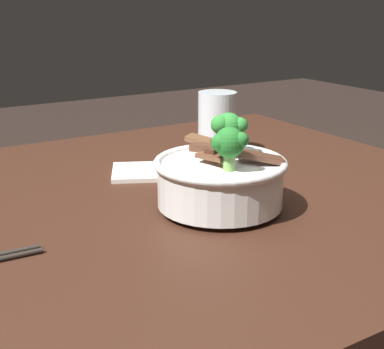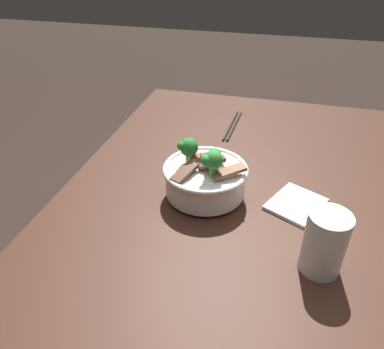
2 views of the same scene
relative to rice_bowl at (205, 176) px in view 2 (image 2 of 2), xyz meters
name	(u,v)px [view 2 (image 2 of 2)]	position (x,y,z in m)	size (l,w,h in m)	color
dining_table	(245,213)	(0.08, -0.10, -0.15)	(1.15, 0.90, 0.77)	#381E14
rice_bowl	(205,176)	(0.00, 0.00, 0.00)	(0.20, 0.20, 0.14)	white
drinking_glass	(323,246)	(-0.17, -0.26, 0.00)	(0.08, 0.08, 0.13)	white
chopsticks_pair	(232,125)	(0.39, -0.01, -0.05)	(0.22, 0.03, 0.01)	#28231E
folded_napkin	(296,204)	(0.01, -0.22, -0.05)	(0.13, 0.11, 0.01)	silver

